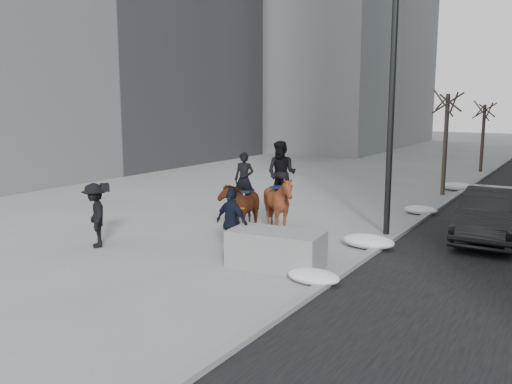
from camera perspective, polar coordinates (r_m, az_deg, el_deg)
The scene contains 12 objects.
ground at distance 13.98m, azimuth -2.62°, elevation -6.77°, with size 120.00×120.00×0.00m, color gray.
curb at distance 21.89m, azimuth 19.20°, elevation -1.13°, with size 0.25×90.00×0.12m, color gray.
planter at distance 12.98m, azimuth 2.12°, elevation -6.03°, with size 2.22×1.11×0.89m, color gray.
car_near at distance 16.82m, azimuth 23.69°, elevation -2.20°, with size 1.56×4.46×1.47m, color black.
tree_near at distance 23.95m, azimuth 19.33°, elevation 5.25°, with size 1.20×1.20×4.67m, color #3A3022, non-canonical shape.
tree_far at distance 32.69m, azimuth 22.78°, elevation 5.59°, with size 1.20×1.20×4.12m, color #33241E, non-canonical shape.
mounted_left at distance 16.31m, azimuth -1.49°, elevation -1.13°, with size 1.28×2.02×2.42m.
mounted_right at distance 15.93m, azimuth 2.48°, elevation -0.62°, with size 1.63×1.80×2.78m.
feeder at distance 13.78m, azimuth -2.54°, elevation -3.25°, with size 1.08×0.93×1.75m.
camera_crew at distance 15.27m, azimuth -16.57°, elevation -2.33°, with size 1.30×1.20×1.75m.
lamppost at distance 16.13m, azimuth 14.08°, elevation 13.08°, with size 0.25×1.85×9.09m.
snow_piles at distance 18.39m, azimuth 15.71°, elevation -2.58°, with size 1.43×15.32×0.36m.
Camera 1 is at (7.62, -11.04, 3.95)m, focal length 38.00 mm.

